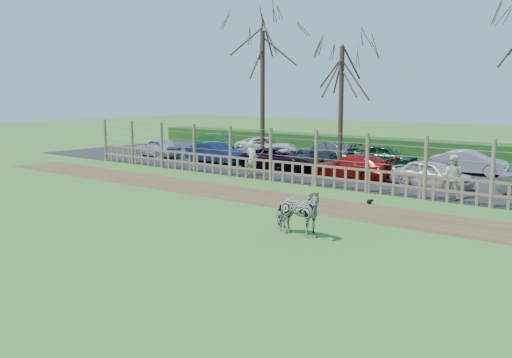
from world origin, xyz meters
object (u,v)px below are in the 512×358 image
Objects in this scene: visitor_a at (252,158)px; tree_mid at (341,78)px; tree_left at (263,65)px; car_1 at (214,153)px; zebra at (297,212)px; car_11 at (470,162)px; car_4 at (432,174)px; car_9 at (327,151)px; visitor_b at (452,177)px; car_2 at (280,159)px; car_0 at (158,148)px; car_8 at (266,147)px; car_3 at (353,167)px; car_10 at (386,156)px; car_7 at (218,142)px; crow at (370,201)px.

tree_mid is at bearing -113.59° from visitor_a.
tree_left is 2.16× the size of car_1.
zebra is 0.47× the size of car_11.
car_4 and car_9 have the same top height.
tree_left reaches higher than visitor_b.
car_11 is at bearing -67.24° from car_2.
visitor_a is at bearing -117.98° from car_1.
tree_left is 2.24× the size of car_0.
visitor_a is at bearing -141.82° from car_8.
car_0 is at bearing 82.32° from car_2.
visitor_a reaches higher than car_0.
car_2 is at bearing 112.24° from car_11.
car_4 is at bearing 90.80° from car_3.
car_0 and car_10 have the same top height.
tree_left is 2.24× the size of car_10.
visitor_b is 5.78m from car_3.
car_7 is (-17.72, 16.07, -0.08)m from zebra.
car_7 is at bearing 148.71° from crow.
car_0 is (-17.55, 5.24, 0.54)m from crow.
visitor_b is 0.47× the size of car_11.
car_3 and car_10 have the same top height.
car_3 is 14.91m from car_7.
car_8 is at bearing 160.40° from tree_mid.
tree_mid is 7.82m from car_11.
car_11 is at bearing 0.16° from zebra.
crow is 0.07× the size of car_1.
car_0 is 9.66m from car_2.
car_11 is at bearing 5.10° from car_4.
tree_mid is 10.66m from crow.
zebra is at bearing -148.88° from car_2.
tree_mid is 8.53m from car_1.
car_4 is 5.14m from car_11.
zebra is 17.84m from car_9.
visitor_a is 10.98m from car_11.
car_3 is 1.14× the size of car_11.
visitor_b reaches higher than crow.
crow is 13.85m from car_1.
zebra is 0.98× the size of visitor_b.
tree_left is at bearing 41.10° from zebra.
crow is at bearing -52.96° from tree_mid.
car_10 is (8.42, -0.06, 0.00)m from car_8.
car_0 is 0.97× the size of car_11.
car_11 is (-0.06, 5.14, 0.00)m from car_4.
car_2 is 4.55m from car_3.
crow is (-0.57, 5.64, -0.61)m from zebra.
tree_left is at bearing -167.47° from tree_mid.
car_4 is at bearing -105.29° from car_7.
tree_left reaches higher than zebra.
tree_left is at bearing 84.64° from car_4.
car_2 is at bearing 37.82° from zebra.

